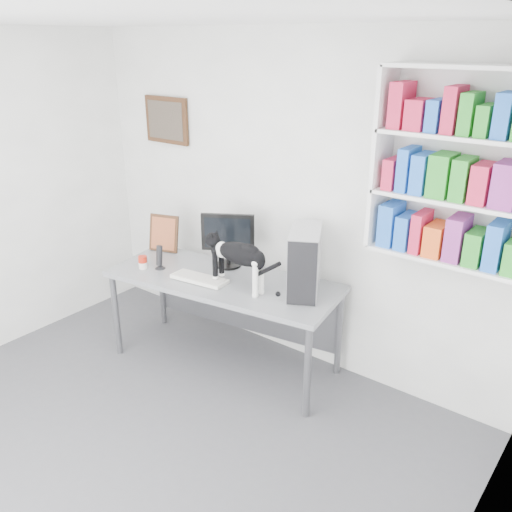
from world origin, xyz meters
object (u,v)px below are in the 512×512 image
object	(u,v)px
leaning_print	(164,233)
desk	(224,322)
soup_can	(143,262)
keyboard	(200,279)
monitor	(228,240)
cat	(239,265)
speaker	(159,257)
pc_tower	(305,261)
bookshelf	(456,168)

from	to	relation	value
leaning_print	desk	bearing A→B (deg)	-28.33
soup_can	keyboard	bearing A→B (deg)	11.14
monitor	soup_can	distance (m)	0.74
desk	cat	distance (m)	0.64
speaker	cat	bearing A→B (deg)	-7.80
keyboard	soup_can	distance (m)	0.56
soup_can	leaning_print	bearing A→B (deg)	111.57
monitor	keyboard	xyz separation A→B (m)	(0.01, -0.37, -0.22)
keyboard	speaker	size ratio (longest dim) A/B	2.18
pc_tower	speaker	xyz separation A→B (m)	(-1.20, -0.37, -0.14)
bookshelf	speaker	bearing A→B (deg)	-165.37
keyboard	cat	size ratio (longest dim) A/B	0.72
bookshelf	leaning_print	world-z (taller)	bookshelf
pc_tower	leaning_print	bearing A→B (deg)	153.95
leaning_print	monitor	bearing A→B (deg)	-11.71
pc_tower	desk	bearing A→B (deg)	169.30
bookshelf	keyboard	distance (m)	2.08
monitor	cat	size ratio (longest dim) A/B	0.73
monitor	bookshelf	bearing A→B (deg)	-25.48
speaker	leaning_print	xyz separation A→B (m)	(-0.27, 0.32, 0.07)
bookshelf	monitor	distance (m)	1.93
keyboard	desk	bearing A→B (deg)	42.73
speaker	soup_can	size ratio (longest dim) A/B	1.94
monitor	leaning_print	xyz separation A→B (m)	(-0.69, -0.08, -0.06)
cat	leaning_print	bearing A→B (deg)	168.65
keyboard	bookshelf	bearing A→B (deg)	9.55
bookshelf	soup_can	world-z (taller)	bookshelf
desk	monitor	world-z (taller)	monitor
bookshelf	soup_can	size ratio (longest dim) A/B	11.38
speaker	soup_can	world-z (taller)	speaker
desk	leaning_print	bearing A→B (deg)	161.01
keyboard	speaker	world-z (taller)	speaker
soup_can	cat	distance (m)	0.93
keyboard	pc_tower	bearing A→B (deg)	16.75
speaker	leaning_print	world-z (taller)	leaning_print
speaker	leaning_print	bearing A→B (deg)	115.83
bookshelf	pc_tower	world-z (taller)	bookshelf
desk	keyboard	world-z (taller)	keyboard
desk	speaker	size ratio (longest dim) A/B	9.03
keyboard	speaker	bearing A→B (deg)	175.19
bookshelf	cat	size ratio (longest dim) A/B	1.92
pc_tower	cat	distance (m)	0.50
speaker	leaning_print	distance (m)	0.42
leaning_print	cat	bearing A→B (deg)	-29.74
bookshelf	speaker	distance (m)	2.42
monitor	keyboard	distance (m)	0.43
desk	pc_tower	world-z (taller)	pc_tower
keyboard	cat	xyz separation A→B (m)	(0.35, 0.08, 0.18)
leaning_print	cat	size ratio (longest dim) A/B	0.54
leaning_print	keyboard	bearing A→B (deg)	-40.73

